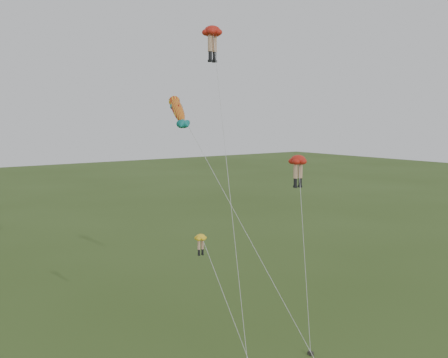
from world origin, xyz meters
TOP-DOWN VIEW (x-y plane):
  - ground at (0.00, 0.00)m, footprint 300.00×300.00m
  - legs_kite_red_high at (1.76, 9.07)m, footprint 5.58×11.38m
  - legs_kite_red_mid at (4.61, 2.15)m, footprint 3.44×5.01m
  - legs_kite_yellow at (-4.29, 1.40)m, footprint 2.08×4.29m
  - fish_kite at (-2.18, 7.91)m, footprint 4.71×12.82m

SIDE VIEW (x-z plane):
  - ground at x=0.00m, z-range 0.00..0.00m
  - legs_kite_yellow at x=-4.29m, z-range 3.42..12.03m
  - legs_kite_red_mid at x=4.61m, z-range 5.87..19.09m
  - fish_kite at x=-2.18m, z-range 7.52..25.40m
  - legs_kite_red_high at x=1.76m, z-range 10.71..33.91m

